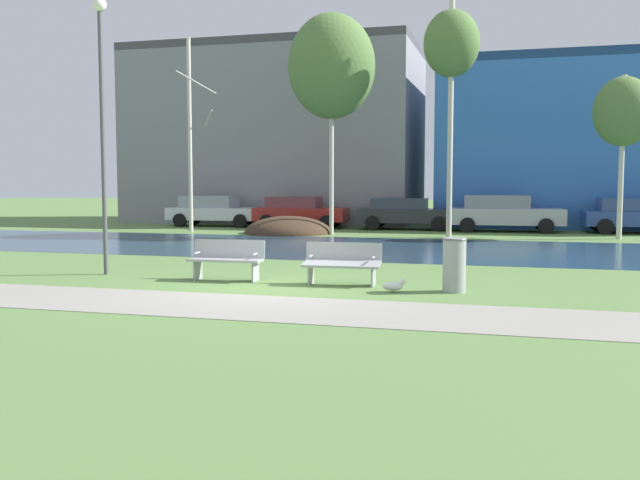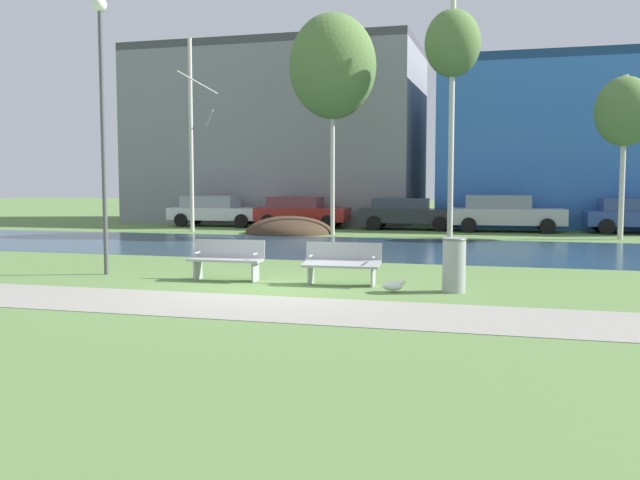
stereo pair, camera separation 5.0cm
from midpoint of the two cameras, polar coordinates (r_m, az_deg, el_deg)
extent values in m
plane|color=#5B7F42|center=(23.59, 4.07, -0.44)|extent=(120.00, 120.00, 0.00)
cube|color=gray|center=(12.15, -7.31, -5.34)|extent=(60.00, 2.32, 0.01)
cube|color=#284256|center=(22.71, 3.62, -0.63)|extent=(80.00, 8.08, 0.01)
ellipsoid|color=#423021|center=(29.09, -2.47, 0.55)|extent=(3.66, 3.55, 1.45)
cube|color=#9EA0A3|center=(15.18, -7.63, -1.63)|extent=(1.62, 0.56, 0.05)
cube|color=#9EA0A3|center=(15.42, -7.28, -0.71)|extent=(1.60, 0.16, 0.40)
cube|color=#9EA0A3|center=(15.50, -9.82, -2.37)|extent=(0.06, 0.43, 0.45)
cube|color=#9EA0A3|center=(15.05, -5.20, -2.53)|extent=(0.06, 0.43, 0.45)
cylinder|color=#9EA0A3|center=(15.42, -9.90, -1.04)|extent=(0.06, 0.28, 0.04)
cylinder|color=#9EA0A3|center=(14.97, -5.25, -1.16)|extent=(0.06, 0.28, 0.04)
cube|color=#9EA0A3|center=(14.37, 1.83, -1.95)|extent=(1.62, 0.56, 0.14)
cube|color=#9EA0A3|center=(14.62, 2.04, -0.97)|extent=(1.60, 0.16, 0.40)
cube|color=#9EA0A3|center=(14.59, -0.66, -2.73)|extent=(0.06, 0.43, 0.45)
cube|color=#9EA0A3|center=(14.35, 4.45, -2.88)|extent=(0.06, 0.43, 0.45)
cylinder|color=#9EA0A3|center=(14.51, -0.70, -1.33)|extent=(0.06, 0.28, 0.04)
cylinder|color=#9EA0A3|center=(14.26, 4.44, -1.44)|extent=(0.06, 0.28, 0.04)
cylinder|color=#999B9E|center=(13.75, 10.96, -2.02)|extent=(0.45, 0.45, 1.05)
torus|color=#5B5D5E|center=(13.70, 11.00, 0.05)|extent=(0.47, 0.47, 0.04)
ellipsoid|color=white|center=(13.58, 6.01, -3.76)|extent=(0.39, 0.18, 0.18)
sphere|color=white|center=(13.54, 6.76, -3.42)|extent=(0.13, 0.13, 0.13)
cone|color=gold|center=(13.53, 7.05, -3.43)|extent=(0.07, 0.04, 0.04)
cylinder|color=gold|center=(13.56, 6.07, -4.08)|extent=(0.01, 0.01, 0.10)
cylinder|color=gold|center=(13.62, 6.12, -4.04)|extent=(0.01, 0.01, 0.10)
cylinder|color=#4C4C51|center=(16.78, -17.16, 7.41)|extent=(0.10, 0.10, 5.93)
sphere|color=white|center=(17.22, -17.42, 17.82)|extent=(0.32, 0.32, 0.32)
cylinder|color=beige|center=(30.40, -10.42, 8.33)|extent=(0.17, 0.17, 8.14)
cylinder|color=beige|center=(30.58, -8.91, 9.77)|extent=(0.93, 1.32, 0.58)
cylinder|color=beige|center=(29.72, -9.90, 12.53)|extent=(1.28, 1.25, 0.86)
cylinder|color=beige|center=(28.37, 1.08, 9.15)|extent=(0.18, 0.18, 8.62)
ellipsoid|color=#567A3D|center=(28.66, 1.09, 13.97)|extent=(3.47, 3.47, 4.16)
cylinder|color=beige|center=(27.50, 10.72, 10.06)|extent=(0.21, 0.21, 9.42)
ellipsoid|color=#567A3D|center=(27.88, 10.80, 15.46)|extent=(2.11, 2.11, 2.53)
cylinder|color=beige|center=(28.35, 23.49, 6.17)|extent=(0.20, 0.20, 6.05)
ellipsoid|color=#567A3D|center=(28.46, 23.61, 9.58)|extent=(2.14, 2.14, 2.57)
cube|color=silver|center=(34.08, -8.29, 2.13)|extent=(4.65, 1.94, 0.57)
cube|color=#949AAC|center=(34.19, -8.87, 3.10)|extent=(2.63, 1.64, 0.58)
cylinder|color=black|center=(34.40, -5.41, 1.71)|extent=(0.65, 0.25, 0.64)
cylinder|color=black|center=(32.76, -6.37, 1.55)|extent=(0.65, 0.25, 0.64)
cylinder|color=black|center=(35.46, -10.05, 1.75)|extent=(0.65, 0.25, 0.64)
cylinder|color=black|center=(33.88, -11.20, 1.59)|extent=(0.65, 0.25, 0.64)
cube|color=maroon|center=(32.64, -1.39, 2.11)|extent=(4.34, 2.04, 0.62)
cube|color=brown|center=(32.71, -1.97, 3.10)|extent=(2.46, 1.73, 0.51)
cylinder|color=black|center=(33.24, 1.35, 1.63)|extent=(0.65, 0.25, 0.64)
cylinder|color=black|center=(31.44, 0.67, 1.45)|extent=(0.65, 0.25, 0.64)
cylinder|color=black|center=(33.92, -3.30, 1.68)|extent=(0.65, 0.25, 0.64)
cylinder|color=black|center=(32.15, -4.23, 1.51)|extent=(0.65, 0.25, 0.64)
cube|color=#282B30|center=(31.62, 7.27, 1.98)|extent=(4.43, 1.97, 0.61)
cube|color=#2F3648|center=(31.64, 6.65, 2.98)|extent=(2.51, 1.68, 0.48)
cylinder|color=black|center=(32.42, 9.95, 1.48)|extent=(0.65, 0.25, 0.64)
cylinder|color=black|center=(30.64, 9.77, 1.29)|extent=(0.65, 0.25, 0.64)
cylinder|color=black|center=(32.69, 4.91, 1.56)|extent=(0.65, 0.25, 0.64)
cylinder|color=black|center=(30.93, 4.45, 1.38)|extent=(0.65, 0.25, 0.64)
cube|color=#B2B5BC|center=(31.03, 15.03, 1.87)|extent=(4.88, 2.11, 0.68)
cube|color=gray|center=(30.99, 14.34, 3.04)|extent=(2.76, 1.79, 0.57)
cylinder|color=black|center=(32.09, 17.78, 1.29)|extent=(0.65, 0.25, 0.64)
cylinder|color=black|center=(30.20, 18.08, 1.08)|extent=(0.65, 0.25, 0.64)
cylinder|color=black|center=(31.98, 12.12, 1.40)|extent=(0.65, 0.25, 0.64)
cylinder|color=black|center=(30.08, 12.06, 1.20)|extent=(0.65, 0.25, 0.64)
cube|color=#2D4793|center=(31.79, 24.62, 1.60)|extent=(4.35, 2.03, 0.60)
cube|color=#32457F|center=(31.70, 24.05, 2.64)|extent=(2.46, 1.73, 0.54)
cylinder|color=black|center=(32.46, 21.83, 1.21)|extent=(0.65, 0.25, 0.64)
cylinder|color=black|center=(30.64, 22.36, 1.01)|extent=(0.65, 0.25, 0.64)
cube|color=gray|center=(38.43, -3.34, 8.18)|extent=(15.07, 7.61, 8.87)
cube|color=#48484B|center=(38.98, -3.38, 15.00)|extent=(15.07, 7.61, 0.40)
cube|color=#3870C6|center=(37.48, 22.46, 6.89)|extent=(15.89, 9.33, 7.53)
cube|color=navy|center=(37.86, 22.65, 12.90)|extent=(15.89, 9.33, 0.40)
camera|label=1|loc=(0.03, -89.91, 0.01)|focal=39.29mm
camera|label=2|loc=(0.03, 90.09, -0.01)|focal=39.29mm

